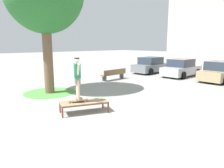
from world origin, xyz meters
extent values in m
plane|color=#999993|center=(0.00, 0.00, 0.00)|extent=(120.00, 120.00, 0.00)
cube|color=brown|center=(-0.77, 1.57, 0.19)|extent=(0.08, 0.08, 0.38)
cube|color=brown|center=(-0.11, 1.33, 0.19)|extent=(0.08, 0.08, 0.38)
cube|color=brown|center=(-1.39, -0.17, 0.19)|extent=(0.08, 0.08, 0.38)
cube|color=brown|center=(-0.74, -0.40, 0.19)|extent=(0.08, 0.08, 0.38)
cylinder|color=brown|center=(-1.08, 0.70, 0.41)|extent=(0.69, 1.81, 0.05)
cylinder|color=brown|center=(-0.42, 0.46, 0.41)|extent=(0.69, 1.81, 0.05)
cylinder|color=brown|center=(-0.44, 1.45, 0.41)|extent=(0.73, 0.30, 0.05)
cylinder|color=brown|center=(-1.06, -0.29, 0.41)|extent=(0.73, 0.30, 0.05)
cube|color=#847051|center=(-0.75, 0.58, 0.45)|extent=(1.36, 2.05, 0.03)
cube|color=#9E754C|center=(-0.83, 0.36, 0.54)|extent=(0.50, 0.81, 0.02)
cylinder|color=silver|center=(-0.79, 0.64, 0.49)|extent=(0.05, 0.06, 0.06)
cylinder|color=silver|center=(-0.65, 0.59, 0.49)|extent=(0.05, 0.06, 0.06)
cylinder|color=silver|center=(-1.01, 0.13, 0.49)|extent=(0.05, 0.06, 0.06)
cylinder|color=silver|center=(-0.88, 0.07, 0.49)|extent=(0.05, 0.06, 0.06)
cylinder|color=beige|center=(-0.93, 0.40, 0.96)|extent=(0.11, 0.11, 0.82)
cube|color=#99704C|center=(-0.91, 0.44, 0.59)|extent=(0.19, 0.26, 0.07)
cylinder|color=beige|center=(-0.74, 0.32, 0.96)|extent=(0.11, 0.11, 0.82)
cube|color=#99704C|center=(-0.72, 0.36, 0.59)|extent=(0.19, 0.26, 0.07)
cube|color=#756B5B|center=(-0.83, 0.36, 1.34)|extent=(0.35, 0.30, 0.24)
cube|color=#196647|center=(-0.83, 0.36, 1.74)|extent=(0.42, 0.34, 0.56)
cylinder|color=beige|center=(-1.11, 0.48, 1.81)|extent=(0.40, 0.23, 0.52)
cylinder|color=beige|center=(-0.56, 0.24, 1.81)|extent=(0.40, 0.23, 0.52)
sphere|color=beige|center=(-0.83, 0.36, 2.15)|extent=(0.20, 0.20, 0.20)
cylinder|color=black|center=(-0.83, 0.36, 2.22)|extent=(0.19, 0.19, 0.05)
cylinder|color=brown|center=(-5.03, 1.05, 1.85)|extent=(0.52, 0.52, 3.71)
cylinder|color=#519342|center=(-5.03, 1.05, 0.00)|extent=(2.91, 2.91, 0.01)
cube|color=slate|center=(-6.64, 12.15, 0.51)|extent=(1.98, 4.31, 0.70)
cube|color=#2D3847|center=(-6.63, 12.00, 1.18)|extent=(1.70, 2.20, 0.64)
cylinder|color=black|center=(-7.58, 13.39, 0.30)|extent=(0.26, 0.61, 0.60)
cylinder|color=black|center=(-5.89, 13.51, 0.30)|extent=(0.26, 0.61, 0.60)
cylinder|color=black|center=(-7.40, 10.79, 0.30)|extent=(0.26, 0.61, 0.60)
cylinder|color=black|center=(-5.71, 10.91, 0.30)|extent=(0.26, 0.61, 0.60)
cube|color=#B7BABF|center=(-3.49, 12.30, 0.51)|extent=(1.95, 4.30, 0.70)
cube|color=#2D3847|center=(-3.48, 12.15, 1.18)|extent=(1.68, 2.19, 0.64)
cylinder|color=black|center=(-4.42, 13.55, 0.30)|extent=(0.26, 0.61, 0.60)
cylinder|color=black|center=(-2.72, 13.65, 0.30)|extent=(0.26, 0.61, 0.60)
cylinder|color=black|center=(-4.26, 10.95, 0.30)|extent=(0.26, 0.61, 0.60)
cylinder|color=black|center=(-2.57, 11.05, 0.30)|extent=(0.26, 0.61, 0.60)
cube|color=tan|center=(-0.34, 12.44, 0.51)|extent=(1.78, 4.23, 0.70)
cube|color=#2D3847|center=(-0.34, 12.29, 1.18)|extent=(1.60, 2.13, 0.64)
cylinder|color=black|center=(-1.22, 13.73, 0.30)|extent=(0.23, 0.60, 0.60)
cylinder|color=black|center=(-1.17, 11.12, 0.30)|extent=(0.23, 0.60, 0.60)
cube|color=brown|center=(-5.97, 6.69, 0.43)|extent=(0.65, 2.43, 0.06)
cube|color=brown|center=(-5.77, 6.71, 0.65)|extent=(0.25, 2.39, 0.36)
cube|color=#424247|center=(-5.88, 5.73, 0.20)|extent=(0.38, 0.11, 0.40)
cube|color=#424247|center=(-6.05, 7.65, 0.20)|extent=(0.38, 0.11, 0.40)
camera|label=1|loc=(6.25, -3.93, 2.78)|focal=33.80mm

